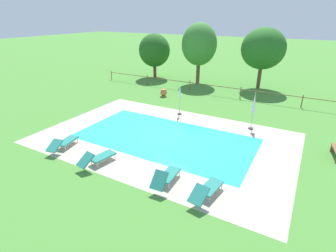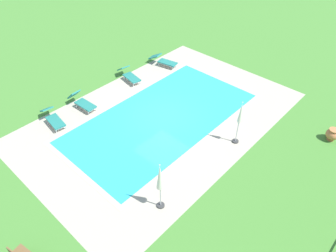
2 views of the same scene
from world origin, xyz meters
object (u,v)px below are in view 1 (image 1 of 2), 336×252
at_px(sun_lounger_north_far, 207,189).
at_px(tree_far_west, 154,50).
at_px(tree_far_east, 199,44).
at_px(patio_umbrella_closed_row_west, 254,105).
at_px(terracotta_urn_near_fence, 164,93).
at_px(tree_centre, 263,49).
at_px(sun_lounger_north_end, 64,142).
at_px(patio_umbrella_closed_row_mid_west, 180,95).
at_px(sun_lounger_north_near_steps, 98,158).
at_px(sun_lounger_north_mid, 166,176).

xyz_separation_m(sun_lounger_north_far, tree_far_west, (-13.68, 17.79, 2.76)).
xyz_separation_m(tree_far_west, tree_far_east, (5.62, -0.15, 0.96)).
xyz_separation_m(patio_umbrella_closed_row_west, terracotta_urn_near_fence, (-8.73, 3.56, -1.31)).
bearing_deg(sun_lounger_north_far, patio_umbrella_closed_row_west, 90.25).
distance_m(tree_centre, tree_far_east, 6.34).
bearing_deg(tree_centre, sun_lounger_north_far, -84.46).
xyz_separation_m(terracotta_urn_near_fence, tree_centre, (6.96, 7.25, 3.55)).
height_order(sun_lounger_north_end, tree_centre, tree_centre).
relative_size(sun_lounger_north_far, tree_centre, 0.36).
distance_m(sun_lounger_north_far, patio_umbrella_closed_row_west, 8.01).
xyz_separation_m(tree_centre, tree_far_east, (-6.25, -1.07, 0.17)).
distance_m(sun_lounger_north_far, tree_far_east, 19.75).
bearing_deg(patio_umbrella_closed_row_west, tree_centre, 99.34).
relative_size(sun_lounger_north_end, tree_far_west, 0.43).
height_order(patio_umbrella_closed_row_mid_west, tree_centre, tree_centre).
bearing_deg(sun_lounger_north_near_steps, sun_lounger_north_mid, 3.62).
bearing_deg(sun_lounger_north_near_steps, sun_lounger_north_end, 173.42).
relative_size(sun_lounger_north_end, terracotta_urn_near_fence, 3.24).
height_order(sun_lounger_north_end, patio_umbrella_closed_row_mid_west, patio_umbrella_closed_row_mid_west).
bearing_deg(patio_umbrella_closed_row_west, terracotta_urn_near_fence, 157.80).
distance_m(sun_lounger_north_mid, tree_far_west, 21.55).
bearing_deg(patio_umbrella_closed_row_mid_west, tree_centre, 71.65).
distance_m(sun_lounger_north_end, tree_far_west, 18.67).
bearing_deg(terracotta_urn_near_fence, sun_lounger_north_mid, -59.20).
bearing_deg(tree_far_east, patio_umbrella_closed_row_mid_west, -74.39).
xyz_separation_m(sun_lounger_north_far, tree_far_east, (-8.06, 17.65, 3.72)).
relative_size(tree_centre, tree_far_east, 0.94).
bearing_deg(terracotta_urn_near_fence, tree_far_west, 127.81).
relative_size(sun_lounger_north_end, tree_centre, 0.36).
distance_m(sun_lounger_north_end, terracotta_urn_near_fence, 11.42).
bearing_deg(sun_lounger_north_end, sun_lounger_north_far, -0.27).
height_order(sun_lounger_north_mid, tree_far_east, tree_far_east).
distance_m(sun_lounger_north_far, sun_lounger_north_end, 8.59).
bearing_deg(tree_far_east, sun_lounger_north_far, -65.45).
bearing_deg(patio_umbrella_closed_row_mid_west, patio_umbrella_closed_row_west, -1.15).
height_order(sun_lounger_north_near_steps, tree_far_east, tree_far_east).
bearing_deg(terracotta_urn_near_fence, patio_umbrella_closed_row_mid_west, -45.45).
relative_size(sun_lounger_north_far, tree_far_west, 0.42).
relative_size(sun_lounger_north_far, patio_umbrella_closed_row_west, 0.85).
distance_m(sun_lounger_north_end, tree_centre, 20.18).
height_order(patio_umbrella_closed_row_west, tree_far_west, tree_far_west).
distance_m(patio_umbrella_closed_row_west, tree_centre, 11.19).
height_order(sun_lounger_north_end, patio_umbrella_closed_row_west, patio_umbrella_closed_row_west).
bearing_deg(sun_lounger_north_mid, terracotta_urn_near_fence, 120.80).
bearing_deg(sun_lounger_north_far, sun_lounger_north_mid, -178.48).
xyz_separation_m(patio_umbrella_closed_row_west, patio_umbrella_closed_row_mid_west, (-5.33, 0.11, -0.12)).
distance_m(sun_lounger_north_end, patio_umbrella_closed_row_mid_west, 8.68).
xyz_separation_m(sun_lounger_north_mid, tree_far_east, (-6.15, 17.70, 3.70)).
bearing_deg(patio_umbrella_closed_row_west, sun_lounger_north_far, -89.75).
bearing_deg(tree_centre, tree_far_west, -175.56).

